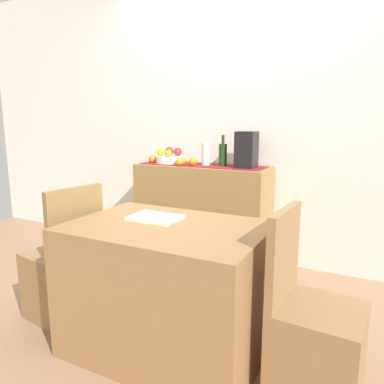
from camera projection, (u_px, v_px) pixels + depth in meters
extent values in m
cube|color=#967256|center=(174.00, 309.00, 2.59)|extent=(6.40, 6.40, 0.02)
cube|color=silver|center=(237.00, 115.00, 3.36)|extent=(6.40, 0.06, 2.70)
cube|color=olive|center=(202.00, 214.00, 3.40)|extent=(1.23, 0.42, 0.90)
cube|color=maroon|center=(202.00, 165.00, 3.32)|extent=(1.15, 0.32, 0.01)
cylinder|color=white|center=(170.00, 159.00, 3.46)|extent=(0.27, 0.27, 0.07)
sphere|color=gold|center=(168.00, 153.00, 3.37)|extent=(0.07, 0.07, 0.07)
sphere|color=gold|center=(161.00, 152.00, 3.45)|extent=(0.08, 0.08, 0.08)
sphere|color=#B2292B|center=(178.00, 152.00, 3.46)|extent=(0.08, 0.08, 0.08)
sphere|color=red|center=(169.00, 151.00, 3.50)|extent=(0.08, 0.08, 0.08)
cylinder|color=#1D3B18|center=(223.00, 155.00, 3.21)|extent=(0.07, 0.07, 0.20)
cylinder|color=#1D3B18|center=(223.00, 139.00, 3.18)|extent=(0.03, 0.03, 0.08)
cube|color=black|center=(246.00, 150.00, 3.10)|extent=(0.16, 0.18, 0.31)
cylinder|color=silver|center=(206.00, 154.00, 3.28)|extent=(0.08, 0.08, 0.20)
sphere|color=orange|center=(153.00, 159.00, 3.49)|extent=(0.08, 0.08, 0.08)
sphere|color=orange|center=(193.00, 162.00, 3.27)|extent=(0.07, 0.07, 0.07)
sphere|color=orange|center=(179.00, 162.00, 3.28)|extent=(0.07, 0.07, 0.07)
sphere|color=orange|center=(183.00, 161.00, 3.36)|extent=(0.07, 0.07, 0.07)
cube|color=olive|center=(168.00, 288.00, 2.07)|extent=(1.07, 0.74, 0.74)
cube|color=white|center=(155.00, 218.00, 2.12)|extent=(0.28, 0.21, 0.02)
cube|color=olive|center=(63.00, 283.00, 2.46)|extent=(0.46, 0.46, 0.45)
cube|color=olive|center=(76.00, 223.00, 2.27)|extent=(0.11, 0.40, 0.45)
cube|color=olive|center=(316.00, 352.00, 1.74)|extent=(0.43, 0.43, 0.45)
cube|color=olive|center=(284.00, 255.00, 1.74)|extent=(0.07, 0.40, 0.45)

